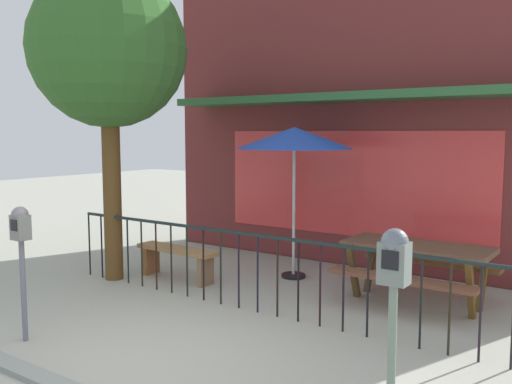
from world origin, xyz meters
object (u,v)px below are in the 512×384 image
(parking_meter_near, at_px, (21,238))
(street_tree, at_px, (108,51))
(picnic_table_left, at_px, (417,257))
(parking_meter_far, at_px, (394,285))
(patio_umbrella, at_px, (294,139))
(patio_bench, at_px, (177,256))

(parking_meter_near, distance_m, street_tree, 3.35)
(picnic_table_left, distance_m, parking_meter_far, 3.71)
(picnic_table_left, bearing_deg, parking_meter_near, -129.30)
(patio_umbrella, height_order, parking_meter_near, patio_umbrella)
(parking_meter_far, bearing_deg, patio_bench, 148.52)
(picnic_table_left, relative_size, patio_umbrella, 0.81)
(street_tree, bearing_deg, patio_umbrella, 36.62)
(patio_bench, xyz_separation_m, parking_meter_far, (4.34, -2.66, 0.87))
(patio_bench, distance_m, parking_meter_far, 5.16)
(patio_bench, height_order, street_tree, street_tree)
(patio_umbrella, xyz_separation_m, patio_bench, (-1.36, -1.09, -1.72))
(parking_meter_far, relative_size, street_tree, 0.35)
(picnic_table_left, xyz_separation_m, patio_bench, (-3.31, -0.86, -0.26))
(parking_meter_far, bearing_deg, street_tree, 157.34)
(patio_bench, xyz_separation_m, parking_meter_near, (0.38, -2.72, 0.75))
(picnic_table_left, xyz_separation_m, patio_umbrella, (-1.95, 0.23, 1.47))
(patio_bench, bearing_deg, parking_meter_near, -82.12)
(parking_meter_far, bearing_deg, patio_umbrella, 128.55)
(street_tree, bearing_deg, patio_bench, 32.84)
(picnic_table_left, relative_size, patio_bench, 1.29)
(parking_meter_near, xyz_separation_m, parking_meter_far, (3.96, 0.07, 0.12))
(parking_meter_near, xyz_separation_m, street_tree, (-1.17, 2.21, 2.23))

